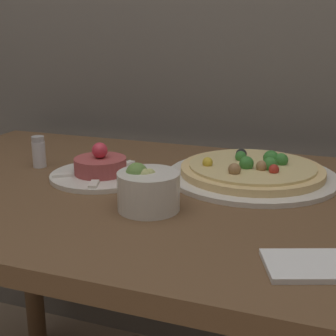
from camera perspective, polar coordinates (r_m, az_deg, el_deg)
The scene contains 6 objects.
dining_table at distance 0.97m, azimuth 0.23°, elevation -8.31°, with size 1.29×0.73×0.73m.
pizza_plate at distance 1.01m, azimuth 10.21°, elevation -0.41°, with size 0.36×0.36×0.06m.
tartare_plate at distance 1.01m, azimuth -8.22°, elevation -0.25°, with size 0.21×0.21×0.08m.
small_bowl at distance 0.82m, azimuth -2.54°, elevation -2.61°, with size 0.11×0.11×0.08m.
napkin at distance 0.67m, azimuth 17.84°, elevation -11.24°, with size 0.16×0.13×0.01m.
salt_shaker at distance 1.11m, azimuth -15.47°, elevation 1.91°, with size 0.03×0.03×0.07m.
Camera 1 is at (0.29, -0.46, 1.03)m, focal length 50.00 mm.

